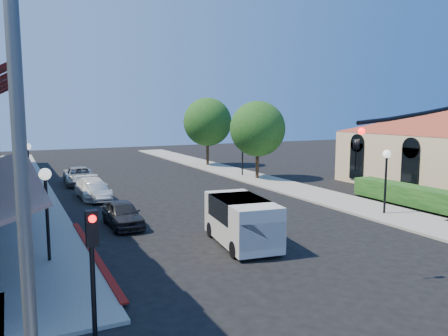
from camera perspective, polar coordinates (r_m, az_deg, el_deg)
name	(u,v)px	position (r m, az deg, el deg)	size (l,w,h in m)	color
ground	(382,302)	(14.28, 19.93, -16.18)	(120.00, 120.00, 0.00)	black
sidewalk_left	(24,185)	(36.34, -24.71, -2.07)	(3.50, 50.00, 0.12)	gray
sidewalk_right	(229,171)	(40.73, 0.68, -0.44)	(3.50, 50.00, 0.12)	gray
curb_red_strip	(94,257)	(18.02, -16.64, -11.05)	(0.25, 10.00, 0.06)	maroon
hedge	(410,206)	(28.43, 23.16, -4.59)	(1.40, 8.00, 1.10)	#113E12
street_tree_a	(258,129)	(36.02, 4.40, 5.12)	(4.56, 4.56, 6.48)	#331E14
street_tree_b	(207,122)	(44.89, -2.18, 6.03)	(4.94, 4.94, 7.02)	#331E14
secondary_signal	(92,252)	(10.95, -16.81, -10.40)	(0.28, 0.42, 3.32)	black
cobra_streetlight	(45,135)	(6.93, -22.31, 4.06)	(3.60, 0.25, 9.31)	#595B5E
lamppost_left_near	(46,191)	(17.19, -22.24, -2.78)	(0.44, 0.44, 3.57)	black
lamppost_left_far	(28,156)	(31.06, -24.21, 1.44)	(0.44, 0.44, 3.57)	black
lamppost_right_near	(386,165)	(24.97, 20.44, 0.32)	(0.44, 0.44, 3.57)	black
lamppost_right_far	(242,145)	(37.69, 2.43, 3.01)	(0.44, 0.44, 3.57)	black
white_van	(242,218)	(18.46, 2.36, -6.61)	(2.49, 4.67, 1.98)	beige
parked_car_a	(123,214)	(22.03, -13.10, -5.85)	(1.50, 3.72, 1.27)	black
parked_car_b	(96,192)	(28.77, -16.34, -3.01)	(1.19, 3.42, 1.13)	#A1A4A6
parked_car_c	(93,188)	(29.72, -16.80, -2.54)	(1.81, 4.45, 1.29)	white
parked_car_d	(80,176)	(35.59, -18.35, -0.98)	(2.19, 4.75, 1.32)	#A6A7AB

